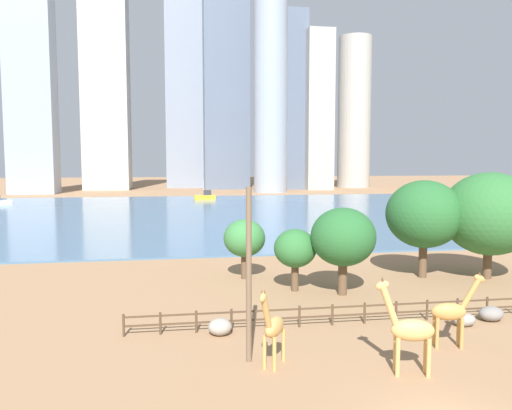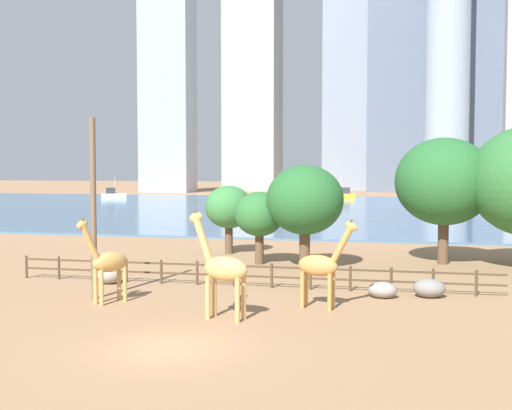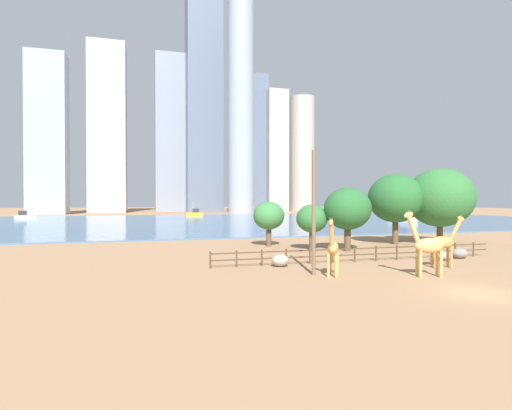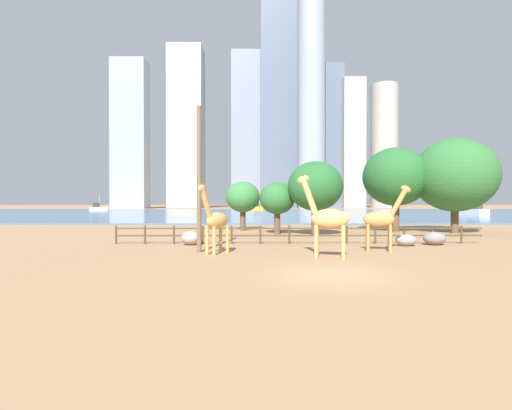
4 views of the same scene
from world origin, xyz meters
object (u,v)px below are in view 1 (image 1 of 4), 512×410
Objects in this scene: tree_left_large at (244,239)px; tree_center_broad at (343,237)px; giraffe_tall at (409,330)px; boulder_small at (464,320)px; giraffe_companion at (273,328)px; giraffe_young at (452,312)px; boulder_by_pole at (220,327)px; boat_sailboat at (471,212)px; utility_pole at (249,275)px; boulder_near_fence at (491,314)px; tree_right_tall at (295,249)px; tree_right_small at (489,214)px; boat_tug at (205,196)px; tree_left_small at (424,214)px.

tree_center_broad is (6.51, -6.18, 0.90)m from tree_left_large.
giraffe_tall is 8.88m from boulder_small.
giraffe_young is (9.88, 0.95, 0.02)m from giraffe_companion.
boat_sailboat reaches higher than boulder_by_pole.
boulder_small is (13.59, 3.17, -3.96)m from utility_pole.
giraffe_tall reaches higher than boulder_near_fence.
boulder_by_pole is 12.68m from tree_center_broad.
tree_right_tall reaches higher than giraffe_tall.
giraffe_tall is 0.71× the size of tree_center_broad.
tree_center_broad is at bearing 179.55° from giraffe_companion.
boulder_by_pole is (-1.10, 3.95, -3.87)m from utility_pole.
boulder_near_fence reaches higher than boulder_small.
boat_sailboat is at bearing 57.38° from boulder_small.
tree_left_large is at bearing 82.97° from utility_pole.
giraffe_companion is (-6.07, 1.87, -0.21)m from giraffe_tall.
giraffe_young is at bearing -143.09° from boulder_near_fence.
giraffe_young reaches higher than boulder_near_fence.
boat_sailboat is (38.47, 55.88, -0.97)m from giraffe_tall.
boulder_by_pole is 11.28m from tree_right_tall.
tree_left_large is at bearing 76.37° from boulder_by_pole.
utility_pole is at bearing -127.91° from tree_center_broad.
boat_sailboat is (29.80, 49.40, 0.71)m from boulder_near_fence.
boulder_small is at bearing -50.90° from tree_left_large.
boat_sailboat is at bearing 59.34° from tree_right_small.
giraffe_companion is 18.17m from tree_left_large.
boulder_by_pole is at bearing -25.04° from giraffe_tall.
giraffe_tall reaches higher than giraffe_young.
tree_right_tall reaches higher than boulder_by_pole.
boulder_small is (12.52, 3.98, -1.54)m from giraffe_companion.
giraffe_tall is 20.61m from tree_left_large.
tree_right_small reaches higher than giraffe_tall.
utility_pole is at bearing -113.03° from tree_right_tall.
boat_tug is at bearing 89.00° from tree_left_large.
boulder_by_pole is (-2.17, 4.76, -1.46)m from giraffe_companion.
boat_tug is at bearing -149.41° from giraffe_companion.
tree_right_tall is at bearing -165.77° from giraffe_companion.
boulder_by_pole is 67.88m from boat_sailboat.
tree_right_small is 45.72m from boat_sailboat.
boulder_small is at bearing 139.64° from giraffe_companion.
tree_right_tall is (3.28, -4.54, -0.16)m from tree_left_large.
giraffe_tall is at bearing 132.62° from boat_sailboat.
giraffe_young reaches higher than boulder_by_pole.
utility_pole reaches higher than tree_left_large.
giraffe_companion is 14.28m from tree_right_tall.
boat_sailboat is at bearing -110.78° from giraffe_tall.
giraffe_young is 6.26m from boulder_near_fence.
tree_right_small reaches higher than boulder_small.
tree_left_large is at bearing 129.10° from boulder_small.
tree_left_small is (1.41, 11.54, 4.96)m from boulder_near_fence.
giraffe_young is 12.72m from boulder_by_pole.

